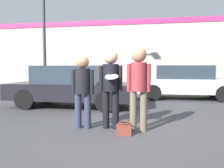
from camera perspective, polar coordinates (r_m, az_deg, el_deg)
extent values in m
plane|color=#3F3F42|center=(5.05, -0.08, -11.32)|extent=(56.00, 56.00, 0.00)
cube|color=#B2A89E|center=(13.57, 6.50, 7.54)|extent=(24.00, 0.18, 4.30)
cube|color=#CC2D6B|center=(13.73, 6.54, 15.92)|extent=(24.00, 0.04, 0.30)
cylinder|color=#2D3347|center=(5.00, -8.82, -6.90)|extent=(0.15, 0.15, 0.78)
cylinder|color=#2D3347|center=(4.94, -6.39, -7.02)|extent=(0.15, 0.15, 0.78)
cylinder|color=black|center=(4.88, -7.69, 0.77)|extent=(0.34, 0.34, 0.56)
cylinder|color=black|center=(4.95, -10.01, 0.54)|extent=(0.09, 0.09, 0.54)
cylinder|color=black|center=(4.83, -5.30, 0.49)|extent=(0.09, 0.09, 0.54)
sphere|color=tan|center=(4.88, -7.74, 5.76)|extent=(0.29, 0.29, 0.29)
cylinder|color=black|center=(4.93, -1.59, -6.68)|extent=(0.15, 0.15, 0.84)
cylinder|color=black|center=(4.89, 0.95, -6.77)|extent=(0.15, 0.15, 0.84)
cylinder|color=black|center=(4.82, -0.33, 1.68)|extent=(0.35, 0.35, 0.60)
cylinder|color=black|center=(4.87, -2.82, 1.45)|extent=(0.09, 0.09, 0.58)
cylinder|color=black|center=(4.79, 2.20, 1.41)|extent=(0.09, 0.09, 0.58)
sphere|color=#DBB28E|center=(4.83, -0.33, 7.10)|extent=(0.32, 0.32, 0.32)
cylinder|color=white|center=(4.56, -0.12, 1.91)|extent=(0.28, 0.27, 0.11)
cylinder|color=#665B4C|center=(4.75, 5.55, -7.00)|extent=(0.15, 0.15, 0.86)
cylinder|color=#665B4C|center=(4.74, 8.22, -7.05)|extent=(0.15, 0.15, 0.86)
cylinder|color=maroon|center=(4.65, 6.97, 1.88)|extent=(0.34, 0.34, 0.61)
cylinder|color=maroon|center=(4.67, 4.41, 1.65)|extent=(0.09, 0.09, 0.59)
cylinder|color=maroon|center=(4.65, 9.53, 1.59)|extent=(0.09, 0.09, 0.59)
sphere|color=tan|center=(4.66, 7.02, 7.61)|extent=(0.32, 0.32, 0.32)
cube|color=black|center=(7.78, -10.18, -1.75)|extent=(4.36, 1.78, 0.55)
cube|color=#28333D|center=(7.77, -10.84, 2.47)|extent=(2.27, 1.53, 0.60)
cylinder|color=black|center=(8.22, 0.67, -2.93)|extent=(0.66, 0.22, 0.66)
cylinder|color=black|center=(6.68, -1.56, -4.58)|extent=(0.66, 0.22, 0.66)
cylinder|color=black|center=(9.06, -16.48, -2.44)|extent=(0.66, 0.22, 0.66)
cylinder|color=black|center=(7.69, -21.75, -3.72)|extent=(0.66, 0.22, 0.66)
cube|color=silver|center=(10.14, 18.45, -0.35)|extent=(4.42, 1.80, 0.60)
cube|color=#28333D|center=(10.10, 18.03, 2.99)|extent=(2.30, 1.55, 0.57)
cylinder|color=black|center=(11.22, 24.77, -1.40)|extent=(0.67, 0.22, 0.67)
cylinder|color=black|center=(9.69, 27.16, -2.30)|extent=(0.67, 0.22, 0.67)
cylinder|color=black|center=(10.85, 10.62, -1.26)|extent=(0.67, 0.22, 0.67)
cylinder|color=black|center=(9.26, 10.70, -2.19)|extent=(0.67, 0.22, 0.67)
cylinder|color=#38383D|center=(9.40, -17.36, 14.96)|extent=(0.12, 0.12, 6.27)
sphere|color=#387A3D|center=(13.02, 21.75, 0.60)|extent=(1.20, 1.20, 1.20)
cube|color=brown|center=(4.49, 3.18, -11.82)|extent=(0.30, 0.14, 0.23)
torus|color=brown|center=(4.45, 3.19, -10.05)|extent=(0.23, 0.23, 0.02)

